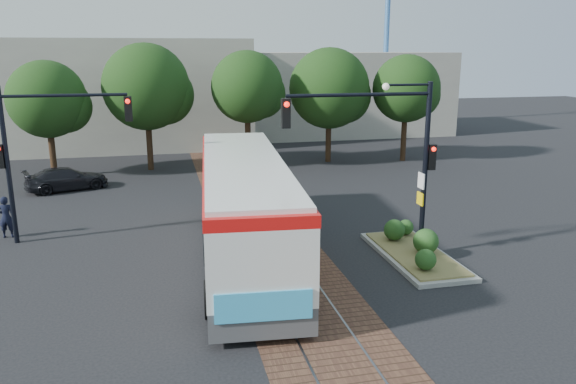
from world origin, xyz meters
name	(u,v)px	position (x,y,z in m)	size (l,w,h in m)	color
ground	(278,259)	(0.00, 0.00, 0.00)	(120.00, 120.00, 0.00)	black
trackbed	(259,225)	(0.00, 4.00, 0.01)	(3.60, 40.00, 0.02)	brown
tree_row	(241,90)	(1.21, 16.42, 4.85)	(26.40, 5.60, 7.67)	#382314
warehouses	(199,92)	(-0.53, 28.75, 3.81)	(40.00, 13.00, 8.00)	#ADA899
crane	(388,10)	(18.00, 34.00, 10.88)	(8.00, 0.50, 18.00)	#3F72B2
city_bus	(244,203)	(-1.09, 0.65, 1.98)	(3.91, 13.44, 3.55)	#47474A
traffic_island	(414,248)	(4.82, -0.90, 0.33)	(2.20, 5.20, 1.13)	gray
signal_pole_main	(393,143)	(3.86, -0.81, 4.16)	(5.49, 0.46, 6.00)	black
signal_pole_left	(38,143)	(-8.37, 4.00, 3.86)	(4.99, 0.34, 6.00)	black
officer	(6,217)	(-9.98, 4.75, 0.84)	(0.61, 0.40, 1.68)	black
parked_car	(67,179)	(-8.81, 12.46, 0.61)	(1.70, 4.17, 1.21)	black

